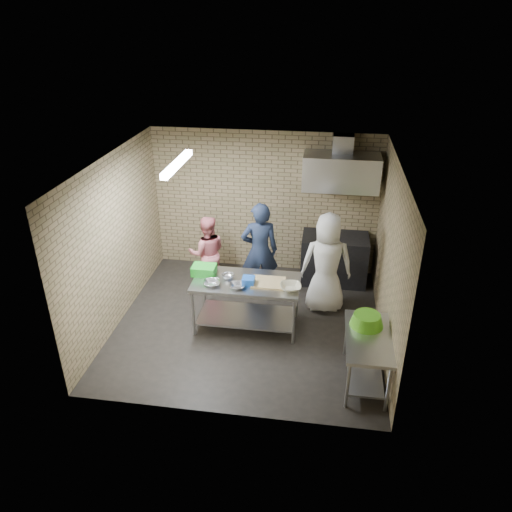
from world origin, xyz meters
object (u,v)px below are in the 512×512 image
(woman_white, at_px, (327,263))
(blue_tub, at_px, (248,281))
(green_crate, at_px, (204,270))
(bottle_green, at_px, (367,175))
(side_counter, at_px, (366,359))
(stove, at_px, (334,259))
(green_basin, at_px, (367,320))
(woman_pink, at_px, (207,253))
(bottle_red, at_px, (344,173))
(prep_table, at_px, (247,303))
(man_navy, at_px, (260,251))

(woman_white, bearing_deg, blue_tub, 30.35)
(green_crate, relative_size, bottle_green, 2.46)
(green_crate, bearing_deg, side_counter, -25.05)
(stove, distance_m, woman_white, 1.08)
(green_crate, relative_size, green_basin, 0.80)
(woman_pink, bearing_deg, side_counter, 125.58)
(green_crate, distance_m, blue_tub, 0.78)
(green_basin, height_order, woman_pink, woman_pink)
(blue_tub, distance_m, woman_pink, 1.54)
(blue_tub, height_order, bottle_red, bottle_red)
(prep_table, height_order, man_navy, man_navy)
(prep_table, relative_size, side_counter, 1.38)
(green_basin, xyz_separation_m, bottle_red, (-0.38, 2.74, 1.19))
(side_counter, relative_size, stove, 1.00)
(bottle_red, xyz_separation_m, woman_pink, (-2.31, -0.83, -1.33))
(prep_table, distance_m, green_crate, 0.86)
(green_crate, bearing_deg, bottle_red, 40.62)
(green_crate, distance_m, woman_pink, 1.02)
(woman_white, bearing_deg, woman_pink, -14.80)
(green_basin, bearing_deg, woman_pink, 144.60)
(stove, relative_size, bottle_red, 6.67)
(green_crate, xyz_separation_m, man_navy, (0.77, 0.83, -0.02))
(blue_tub, distance_m, man_navy, 1.05)
(woman_pink, height_order, woman_white, woman_white)
(prep_table, relative_size, stove, 1.38)
(bottle_green, bearing_deg, woman_white, -115.75)
(side_counter, xyz_separation_m, stove, (-0.45, 2.75, 0.08))
(side_counter, height_order, stove, stove)
(prep_table, distance_m, bottle_red, 2.89)
(prep_table, xyz_separation_m, green_crate, (-0.70, 0.12, 0.49))
(bottle_red, bearing_deg, green_basin, -82.10)
(prep_table, distance_m, side_counter, 2.10)
(woman_pink, bearing_deg, man_navy, 155.23)
(stove, bearing_deg, prep_table, -128.86)
(man_navy, xyz_separation_m, woman_pink, (-0.96, 0.15, -0.18))
(woman_white, bearing_deg, prep_table, 25.85)
(bottle_red, bearing_deg, green_crate, -139.38)
(blue_tub, relative_size, woman_white, 0.11)
(bottle_green, xyz_separation_m, woman_pink, (-2.71, -0.83, -1.32))
(man_navy, distance_m, woman_pink, 0.99)
(bottle_green, bearing_deg, blue_tub, -130.95)
(bottle_red, height_order, woman_pink, bottle_red)
(bottle_green, height_order, woman_pink, bottle_green)
(green_crate, relative_size, woman_pink, 0.26)
(side_counter, bearing_deg, blue_tub, 151.58)
(stove, bearing_deg, bottle_red, 78.23)
(side_counter, xyz_separation_m, bottle_red, (-0.40, 2.99, 1.65))
(prep_table, xyz_separation_m, green_basin, (1.80, -0.81, 0.42))
(woman_pink, bearing_deg, green_basin, 128.77)
(bottle_green, distance_m, man_navy, 2.30)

